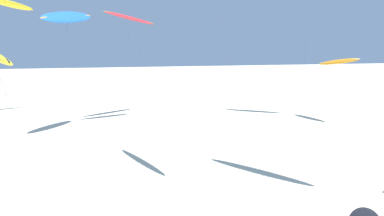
{
  "coord_description": "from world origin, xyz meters",
  "views": [
    {
      "loc": [
        -3.49,
        1.79,
        9.88
      ],
      "look_at": [
        0.56,
        19.32,
        6.7
      ],
      "focal_mm": 35.38,
      "sensor_mm": 36.0,
      "label": 1
    }
  ],
  "objects_px": {
    "flying_kite_6": "(130,18)",
    "flying_kite_8": "(67,17)",
    "flying_kite_0": "(9,4)",
    "flying_kite_5": "(338,62)"
  },
  "relations": [
    {
      "from": "flying_kite_0",
      "to": "flying_kite_8",
      "type": "bearing_deg",
      "value": -57.44
    },
    {
      "from": "flying_kite_6",
      "to": "flying_kite_8",
      "type": "bearing_deg",
      "value": -132.8
    },
    {
      "from": "flying_kite_5",
      "to": "flying_kite_0",
      "type": "bearing_deg",
      "value": 161.5
    },
    {
      "from": "flying_kite_8",
      "to": "flying_kite_5",
      "type": "bearing_deg",
      "value": -0.61
    },
    {
      "from": "flying_kite_0",
      "to": "flying_kite_6",
      "type": "relative_size",
      "value": 1.15
    },
    {
      "from": "flying_kite_0",
      "to": "flying_kite_6",
      "type": "xyz_separation_m",
      "value": [
        14.98,
        -5.43,
        -1.91
      ]
    },
    {
      "from": "flying_kite_0",
      "to": "flying_kite_5",
      "type": "relative_size",
      "value": 1.58
    },
    {
      "from": "flying_kite_6",
      "to": "flying_kite_8",
      "type": "height_order",
      "value": "flying_kite_6"
    },
    {
      "from": "flying_kite_5",
      "to": "flying_kite_8",
      "type": "distance_m",
      "value": 31.42
    },
    {
      "from": "flying_kite_5",
      "to": "flying_kite_6",
      "type": "distance_m",
      "value": 25.95
    }
  ]
}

